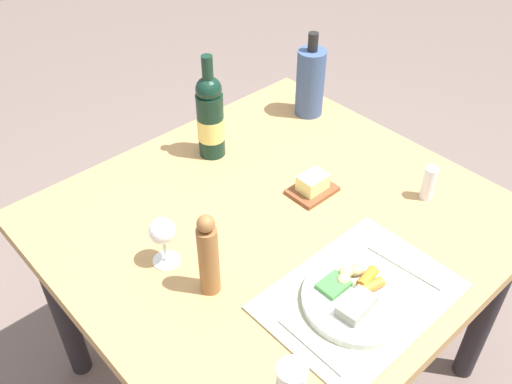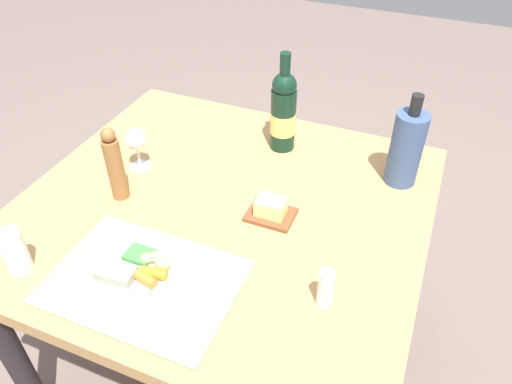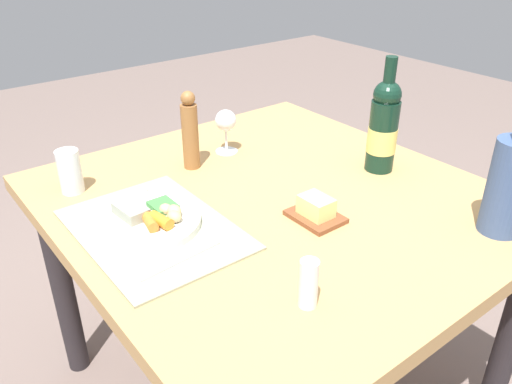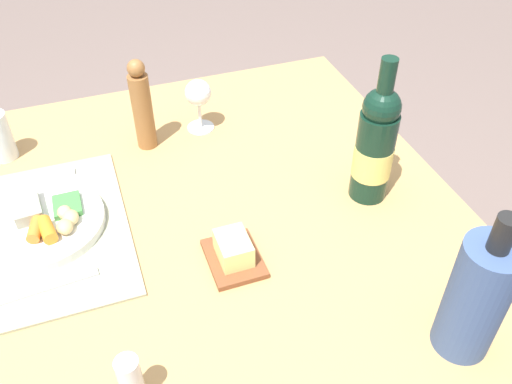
{
  "view_description": "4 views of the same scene",
  "coord_description": "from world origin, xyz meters",
  "px_view_note": "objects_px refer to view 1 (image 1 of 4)",
  "views": [
    {
      "loc": [
        -0.79,
        -0.79,
        1.75
      ],
      "look_at": [
        -0.04,
        0.03,
        0.82
      ],
      "focal_mm": 39.12,
      "sensor_mm": 36.0,
      "label": 1
    },
    {
      "loc": [
        0.49,
        -0.94,
        1.64
      ],
      "look_at": [
        0.1,
        0.02,
        0.79
      ],
      "focal_mm": 34.11,
      "sensor_mm": 36.0,
      "label": 2
    },
    {
      "loc": [
        0.91,
        -0.77,
        1.39
      ],
      "look_at": [
        0.02,
        -0.08,
        0.78
      ],
      "focal_mm": 36.31,
      "sensor_mm": 36.0,
      "label": 3
    },
    {
      "loc": [
        0.83,
        -0.19,
        1.52
      ],
      "look_at": [
        0.08,
        0.08,
        0.83
      ],
      "focal_mm": 38.25,
      "sensor_mm": 36.0,
      "label": 4
    }
  ],
  "objects_px": {
    "dining_table": "(276,241)",
    "dinner_plate": "(357,297)",
    "knife": "(405,266)",
    "fork": "(312,345)",
    "pepper_mill": "(208,256)",
    "wine_bottle": "(210,117)",
    "wine_glass": "(162,233)",
    "salt_shaker": "(429,183)",
    "butter_dish": "(312,186)",
    "cooler_bottle": "(310,82)"
  },
  "relations": [
    {
      "from": "dining_table",
      "to": "dinner_plate",
      "type": "distance_m",
      "value": 0.36
    },
    {
      "from": "dining_table",
      "to": "knife",
      "type": "relative_size",
      "value": 5.62
    },
    {
      "from": "fork",
      "to": "pepper_mill",
      "type": "bearing_deg",
      "value": 102.02
    },
    {
      "from": "fork",
      "to": "wine_bottle",
      "type": "bearing_deg",
      "value": 67.77
    },
    {
      "from": "wine_glass",
      "to": "dinner_plate",
      "type": "bearing_deg",
      "value": -58.42
    },
    {
      "from": "salt_shaker",
      "to": "knife",
      "type": "bearing_deg",
      "value": -155.29
    },
    {
      "from": "dining_table",
      "to": "fork",
      "type": "distance_m",
      "value": 0.43
    },
    {
      "from": "dining_table",
      "to": "dinner_plate",
      "type": "bearing_deg",
      "value": -101.42
    },
    {
      "from": "knife",
      "to": "salt_shaker",
      "type": "relative_size",
      "value": 2.0
    },
    {
      "from": "salt_shaker",
      "to": "butter_dish",
      "type": "bearing_deg",
      "value": 133.58
    },
    {
      "from": "cooler_bottle",
      "to": "wine_glass",
      "type": "relative_size",
      "value": 2.1
    },
    {
      "from": "fork",
      "to": "pepper_mill",
      "type": "distance_m",
      "value": 0.3
    },
    {
      "from": "knife",
      "to": "cooler_bottle",
      "type": "height_order",
      "value": "cooler_bottle"
    },
    {
      "from": "cooler_bottle",
      "to": "wine_bottle",
      "type": "distance_m",
      "value": 0.39
    },
    {
      "from": "dinner_plate",
      "to": "wine_glass",
      "type": "xyz_separation_m",
      "value": [
        -0.25,
        0.4,
        0.08
      ]
    },
    {
      "from": "wine_glass",
      "to": "wine_bottle",
      "type": "bearing_deg",
      "value": 36.88
    },
    {
      "from": "dinner_plate",
      "to": "wine_glass",
      "type": "relative_size",
      "value": 1.89
    },
    {
      "from": "dinner_plate",
      "to": "dining_table",
      "type": "bearing_deg",
      "value": 78.58
    },
    {
      "from": "dining_table",
      "to": "dinner_plate",
      "type": "relative_size",
      "value": 4.39
    },
    {
      "from": "dinner_plate",
      "to": "fork",
      "type": "height_order",
      "value": "dinner_plate"
    },
    {
      "from": "dinner_plate",
      "to": "wine_bottle",
      "type": "bearing_deg",
      "value": 79.63
    },
    {
      "from": "knife",
      "to": "butter_dish",
      "type": "height_order",
      "value": "butter_dish"
    },
    {
      "from": "dining_table",
      "to": "wine_bottle",
      "type": "bearing_deg",
      "value": 80.66
    },
    {
      "from": "salt_shaker",
      "to": "wine_bottle",
      "type": "distance_m",
      "value": 0.65
    },
    {
      "from": "butter_dish",
      "to": "pepper_mill",
      "type": "bearing_deg",
      "value": -169.27
    },
    {
      "from": "wine_bottle",
      "to": "butter_dish",
      "type": "xyz_separation_m",
      "value": [
        0.09,
        -0.34,
        -0.11
      ]
    },
    {
      "from": "cooler_bottle",
      "to": "knife",
      "type": "bearing_deg",
      "value": -117.95
    },
    {
      "from": "wine_bottle",
      "to": "pepper_mill",
      "type": "bearing_deg",
      "value": -129.32
    },
    {
      "from": "dining_table",
      "to": "butter_dish",
      "type": "distance_m",
      "value": 0.19
    },
    {
      "from": "pepper_mill",
      "to": "butter_dish",
      "type": "distance_m",
      "value": 0.45
    },
    {
      "from": "salt_shaker",
      "to": "wine_bottle",
      "type": "relative_size",
      "value": 0.31
    },
    {
      "from": "dinner_plate",
      "to": "cooler_bottle",
      "type": "xyz_separation_m",
      "value": [
        0.52,
        0.64,
        0.1
      ]
    },
    {
      "from": "dinner_plate",
      "to": "wine_bottle",
      "type": "distance_m",
      "value": 0.7
    },
    {
      "from": "dinner_plate",
      "to": "wine_glass",
      "type": "bearing_deg",
      "value": 121.58
    },
    {
      "from": "dining_table",
      "to": "knife",
      "type": "distance_m",
      "value": 0.37
    },
    {
      "from": "fork",
      "to": "butter_dish",
      "type": "height_order",
      "value": "butter_dish"
    },
    {
      "from": "salt_shaker",
      "to": "butter_dish",
      "type": "xyz_separation_m",
      "value": [
        -0.22,
        0.23,
        -0.03
      ]
    },
    {
      "from": "knife",
      "to": "cooler_bottle",
      "type": "bearing_deg",
      "value": 57.41
    },
    {
      "from": "fork",
      "to": "butter_dish",
      "type": "distance_m",
      "value": 0.52
    },
    {
      "from": "wine_glass",
      "to": "wine_bottle",
      "type": "relative_size",
      "value": 0.42
    },
    {
      "from": "cooler_bottle",
      "to": "wine_glass",
      "type": "xyz_separation_m",
      "value": [
        -0.76,
        -0.24,
        -0.02
      ]
    },
    {
      "from": "salt_shaker",
      "to": "wine_glass",
      "type": "height_order",
      "value": "wine_glass"
    },
    {
      "from": "wine_glass",
      "to": "salt_shaker",
      "type": "bearing_deg",
      "value": -23.09
    },
    {
      "from": "dining_table",
      "to": "butter_dish",
      "type": "xyz_separation_m",
      "value": [
        0.15,
        0.01,
        0.12
      ]
    },
    {
      "from": "dining_table",
      "to": "salt_shaker",
      "type": "xyz_separation_m",
      "value": [
        0.37,
        -0.22,
        0.14
      ]
    },
    {
      "from": "pepper_mill",
      "to": "wine_bottle",
      "type": "xyz_separation_m",
      "value": [
        0.35,
        0.42,
        0.02
      ]
    },
    {
      "from": "dining_table",
      "to": "wine_glass",
      "type": "distance_m",
      "value": 0.37
    },
    {
      "from": "knife",
      "to": "wine_bottle",
      "type": "bearing_deg",
      "value": 89.01
    },
    {
      "from": "dining_table",
      "to": "butter_dish",
      "type": "height_order",
      "value": "butter_dish"
    },
    {
      "from": "knife",
      "to": "fork",
      "type": "bearing_deg",
      "value": 175.75
    }
  ]
}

